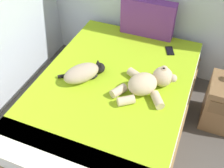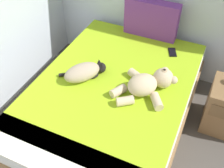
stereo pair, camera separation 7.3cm
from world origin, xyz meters
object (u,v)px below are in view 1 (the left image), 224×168
object	(u,v)px
patterned_cushion	(148,18)
teddy_bear	(148,82)
cat	(83,73)
cell_phone	(170,51)
bed	(112,105)

from	to	relation	value
patterned_cushion	teddy_bear	size ratio (longest dim) A/B	1.06
cat	cell_phone	world-z (taller)	cat
patterned_cushion	cell_phone	size ratio (longest dim) A/B	3.51
cat	cell_phone	size ratio (longest dim) A/B	2.43
bed	teddy_bear	distance (m)	0.48
patterned_cushion	teddy_bear	world-z (taller)	patterned_cushion
bed	teddy_bear	xyz separation A→B (m)	(0.32, 0.05, 0.36)
bed	cat	distance (m)	0.44
bed	cell_phone	size ratio (longest dim) A/B	12.02
teddy_bear	cell_phone	bearing A→B (deg)	85.08
bed	cell_phone	xyz separation A→B (m)	(0.37, 0.68, 0.29)
patterned_cushion	cat	xyz separation A→B (m)	(-0.32, -0.93, -0.13)
bed	cat	bearing A→B (deg)	-173.85
bed	patterned_cushion	distance (m)	1.02
bed	teddy_bear	size ratio (longest dim) A/B	3.63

